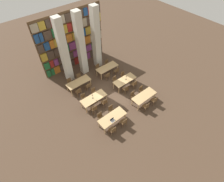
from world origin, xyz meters
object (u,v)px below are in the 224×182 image
object	(u,v)px
chair_4	(146,106)
chair_8	(94,109)
chair_19	(79,77)
pillar_left	(64,52)
reading_table_0	(112,118)
reading_table_2	(94,98)
chair_9	(84,98)
pillar_right	(96,39)
chair_18	(88,86)
reading_table_3	(125,80)
reading_table_1	(144,96)
chair_17	(70,82)
chair_2	(124,122)
reading_table_5	(107,68)
laptop	(112,120)
chair_11	(94,92)
reading_table_4	(79,83)
desk_lamp_0	(92,96)
chair_12	(126,89)
chair_14	(134,84)
chair_23	(107,63)
chair_1	(101,117)
chair_16	(79,91)
chair_3	(111,110)
chair_0	(113,130)
chair_13	(115,80)
chair_10	(104,102)
chair_6	(154,100)
chair_20	(108,76)
chair_22	(117,71)
chair_7	(142,90)
pillar_center	(81,45)
chair_21	(98,68)

from	to	relation	value
chair_4	chair_8	distance (m)	4.12
chair_19	pillar_left	bearing A→B (deg)	-59.84
reading_table_0	reading_table_2	distance (m)	2.39
chair_8	chair_9	distance (m)	1.45
pillar_right	chair_18	distance (m)	4.42
reading_table_3	reading_table_1	bearing A→B (deg)	-90.85
reading_table_2	chair_17	bearing A→B (deg)	98.57
chair_2	reading_table_5	world-z (taller)	chair_2
laptop	chair_11	world-z (taller)	laptop
chair_8	reading_table_4	bearing A→B (deg)	79.93
desk_lamp_0	chair_12	bearing A→B (deg)	-14.74
chair_14	chair_23	distance (m)	3.80
chair_1	reading_table_2	distance (m)	1.77
reading_table_4	chair_16	bearing A→B (deg)	-124.80
chair_3	reading_table_1	xyz separation A→B (m)	(2.84, -0.77, 0.21)
chair_0	chair_13	size ratio (longest dim) A/B	1.00
reading_table_4	chair_23	distance (m)	3.82
chair_11	desk_lamp_0	size ratio (longest dim) A/B	1.98
reading_table_2	chair_9	xyz separation A→B (m)	(-0.50, 0.72, -0.21)
chair_17	chair_23	bearing A→B (deg)	179.71
chair_2	chair_9	distance (m)	3.96
reading_table_2	chair_10	distance (m)	0.92
chair_12	reading_table_3	bearing A→B (deg)	55.11
chair_2	chair_6	world-z (taller)	same
chair_1	chair_12	distance (m)	3.55
reading_table_4	chair_16	size ratio (longest dim) A/B	2.43
chair_0	chair_12	xyz separation A→B (m)	(3.43, 2.35, 0.00)
chair_20	chair_22	world-z (taller)	same
chair_18	chair_11	bearing A→B (deg)	-91.41
pillar_left	reading_table_5	world-z (taller)	pillar_left
chair_10	reading_table_5	distance (m)	4.08
reading_table_2	chair_14	bearing A→B (deg)	-11.16
laptop	reading_table_2	size ratio (longest dim) A/B	0.15
chair_7	reading_table_5	xyz separation A→B (m)	(-0.58, 4.03, 0.21)
pillar_left	reading_table_1	distance (m)	7.57
chair_12	chair_19	bearing A→B (deg)	121.17
pillar_left	chair_7	xyz separation A→B (m)	(3.80, -5.68, -2.52)
chair_8	chair_12	bearing A→B (deg)	-0.64
chair_20	chair_18	bearing A→B (deg)	179.43
chair_13	chair_20	distance (m)	0.92
chair_12	chair_14	xyz separation A→B (m)	(0.99, 0.00, 0.00)
pillar_left	reading_table_3	size ratio (longest dim) A/B	2.79
pillar_center	chair_11	world-z (taller)	pillar_center
chair_18	chair_0	bearing A→B (deg)	-103.31
chair_9	chair_21	size ratio (longest dim) A/B	1.00
chair_14	chair_8	bearing A→B (deg)	179.51
chair_19	chair_20	world-z (taller)	same
chair_21	desk_lamp_0	bearing A→B (deg)	47.54
laptop	chair_9	xyz separation A→B (m)	(-0.30, 3.35, -0.33)
chair_4	reading_table_4	size ratio (longest dim) A/B	0.41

